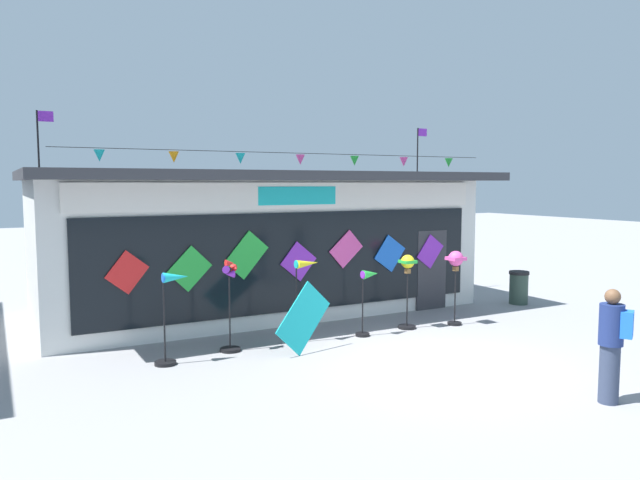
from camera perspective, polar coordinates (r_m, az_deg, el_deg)
The scene contains 11 objects.
ground_plane at distance 11.09m, azimuth 11.36°, elevation -11.44°, with size 80.00×80.00×0.00m, color gray.
kite_shop_building at distance 15.37m, azimuth -5.72°, elevation -0.01°, with size 10.89×5.32×4.77m.
wind_spinner_far_left at distance 11.01m, azimuth -13.84°, elevation -6.23°, with size 0.63×0.38×1.64m.
wind_spinner_left at distance 11.59m, azimuth -8.48°, elevation -5.73°, with size 0.39×0.39×1.77m.
wind_spinner_center_left at distance 12.16m, azimuth -1.52°, elevation -4.22°, with size 0.68×0.30×1.67m.
wind_spinner_center_right at distance 12.72m, azimuth 4.54°, elevation -4.75°, with size 0.54×0.30×1.39m.
wind_spinner_right at distance 13.38m, azimuth 8.24°, elevation -3.43°, with size 0.39×0.39×1.63m.
wind_spinner_far_right at distance 13.89m, azimuth 12.66°, elevation -2.44°, with size 0.35×0.35×1.68m.
person_near_camera at distance 9.81m, azimuth 25.80°, elevation -8.75°, with size 0.43×0.48×1.68m.
trash_bin at distance 16.87m, azimuth 18.21°, elevation -4.26°, with size 0.52×0.52×0.87m.
display_kite_on_ground at distance 11.47m, azimuth -1.57°, elevation -7.35°, with size 0.68×0.03×1.24m, color #19B7BC.
Camera 1 is at (-6.86, -8.11, 3.20)m, focal length 33.98 mm.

